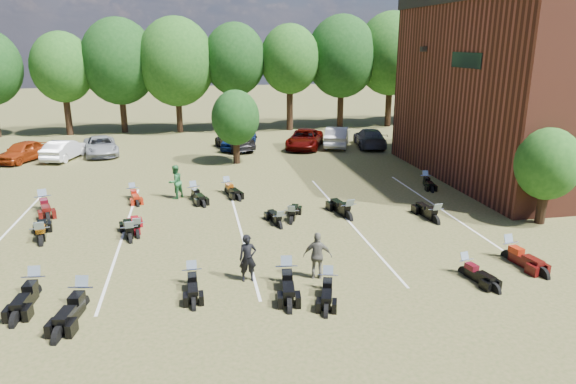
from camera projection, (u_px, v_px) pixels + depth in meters
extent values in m
plane|color=brown|center=(321.00, 247.00, 20.60)|extent=(160.00, 160.00, 0.00)
imported|color=maroon|center=(23.00, 151.00, 35.21)|extent=(3.17, 4.42, 1.40)
imported|color=silver|center=(65.00, 150.00, 35.81)|extent=(2.55, 4.43, 1.38)
imported|color=gray|center=(101.00, 146.00, 37.22)|extent=(3.20, 5.13, 1.32)
imported|color=black|center=(235.00, 140.00, 39.15)|extent=(3.22, 5.20, 1.41)
imported|color=navy|center=(239.00, 139.00, 39.37)|extent=(3.43, 4.73, 1.50)
imported|color=#AAA9A5|center=(337.00, 137.00, 40.19)|extent=(3.22, 5.06, 1.58)
imported|color=#500704|center=(305.00, 139.00, 39.62)|extent=(4.07, 5.61, 1.42)
imported|color=#35353A|center=(370.00, 138.00, 40.06)|extent=(2.79, 5.23, 1.44)
imported|color=black|center=(248.00, 258.00, 17.52)|extent=(0.63, 0.43, 1.67)
imported|color=#266636|center=(175.00, 182.00, 26.81)|extent=(1.09, 1.09, 1.78)
imported|color=#605D52|center=(318.00, 256.00, 17.70)|extent=(1.06, 0.68, 1.68)
cube|color=black|center=(423.00, 49.00, 31.45)|extent=(0.30, 0.40, 0.30)
cube|color=black|center=(466.00, 60.00, 26.90)|extent=(0.06, 3.00, 0.80)
cylinder|color=black|center=(61.00, 112.00, 44.54)|extent=(0.58, 0.58, 4.08)
ellipsoid|color=#1E4C19|center=(55.00, 61.00, 43.33)|extent=(6.00, 6.00, 6.90)
cylinder|color=black|center=(121.00, 111.00, 45.43)|extent=(0.57, 0.58, 4.08)
ellipsoid|color=#1E4C19|center=(116.00, 61.00, 44.22)|extent=(6.00, 6.00, 6.90)
cylinder|color=black|center=(179.00, 110.00, 46.31)|extent=(0.57, 0.58, 4.08)
ellipsoid|color=#1E4C19|center=(176.00, 61.00, 45.10)|extent=(6.00, 6.00, 6.90)
cylinder|color=black|center=(234.00, 108.00, 47.19)|extent=(0.58, 0.58, 4.08)
ellipsoid|color=#1E4C19|center=(233.00, 60.00, 45.98)|extent=(6.00, 6.00, 6.90)
cylinder|color=black|center=(287.00, 107.00, 48.07)|extent=(0.57, 0.58, 4.08)
ellipsoid|color=#1E4C19|center=(287.00, 60.00, 46.86)|extent=(6.00, 6.00, 6.90)
cylinder|color=black|center=(339.00, 106.00, 48.96)|extent=(0.57, 0.58, 4.08)
ellipsoid|color=#1E4C19|center=(340.00, 60.00, 47.75)|extent=(6.00, 6.00, 6.90)
cylinder|color=black|center=(388.00, 105.00, 49.84)|extent=(0.57, 0.58, 4.08)
ellipsoid|color=#1E4C19|center=(391.00, 59.00, 48.63)|extent=(6.00, 6.00, 6.90)
cylinder|color=black|center=(436.00, 104.00, 50.72)|extent=(0.58, 0.58, 4.08)
ellipsoid|color=#1E4C19|center=(440.00, 59.00, 49.51)|extent=(6.00, 6.00, 6.90)
cylinder|color=black|center=(482.00, 103.00, 51.60)|extent=(0.58, 0.58, 4.08)
ellipsoid|color=#1E4C19|center=(487.00, 59.00, 50.39)|extent=(6.00, 6.00, 6.90)
cylinder|color=black|center=(542.00, 205.00, 23.15)|extent=(0.24, 0.24, 1.71)
sphere|color=#1E4C19|center=(548.00, 164.00, 22.61)|extent=(2.80, 2.80, 2.80)
cylinder|color=black|center=(236.00, 149.00, 34.59)|extent=(0.24, 0.24, 1.90)
sphere|color=#1E4C19|center=(236.00, 118.00, 33.99)|extent=(3.20, 3.20, 3.20)
cube|color=silver|center=(123.00, 234.00, 22.01)|extent=(0.10, 14.00, 0.01)
cube|color=silver|center=(240.00, 227.00, 22.89)|extent=(0.10, 14.00, 0.01)
cube|color=silver|center=(347.00, 220.00, 23.78)|extent=(0.10, 14.00, 0.01)
cube|color=silver|center=(447.00, 213.00, 24.66)|extent=(0.10, 14.00, 0.01)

